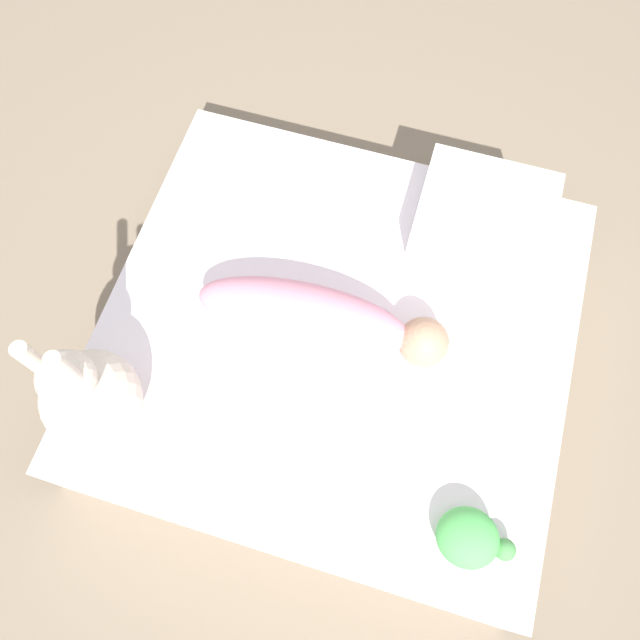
{
  "coord_description": "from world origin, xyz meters",
  "views": [
    {
      "loc": [
        0.12,
        -0.55,
        1.63
      ],
      "look_at": [
        -0.04,
        -0.01,
        0.27
      ],
      "focal_mm": 35.0,
      "sensor_mm": 36.0,
      "label": 1
    }
  ],
  "objects_px": {
    "pillow": "(485,215)",
    "bunny_plush": "(88,396)",
    "swaddled_baby": "(318,319)",
    "turtle_plush": "(470,538)"
  },
  "relations": [
    {
      "from": "pillow",
      "to": "bunny_plush",
      "type": "relative_size",
      "value": 0.84
    },
    {
      "from": "pillow",
      "to": "turtle_plush",
      "type": "xyz_separation_m",
      "value": [
        0.12,
        -0.78,
        -0.01
      ]
    },
    {
      "from": "swaddled_baby",
      "to": "pillow",
      "type": "relative_size",
      "value": 1.8
    },
    {
      "from": "pillow",
      "to": "bunny_plush",
      "type": "xyz_separation_m",
      "value": [
        -0.73,
        -0.74,
        0.08
      ]
    },
    {
      "from": "swaddled_baby",
      "to": "pillow",
      "type": "xyz_separation_m",
      "value": [
        0.32,
        0.41,
        -0.02
      ]
    },
    {
      "from": "pillow",
      "to": "bunny_plush",
      "type": "height_order",
      "value": "bunny_plush"
    },
    {
      "from": "turtle_plush",
      "to": "bunny_plush",
      "type": "bearing_deg",
      "value": 177.46
    },
    {
      "from": "swaddled_baby",
      "to": "turtle_plush",
      "type": "relative_size",
      "value": 3.54
    },
    {
      "from": "swaddled_baby",
      "to": "pillow",
      "type": "height_order",
      "value": "swaddled_baby"
    },
    {
      "from": "swaddled_baby",
      "to": "bunny_plush",
      "type": "xyz_separation_m",
      "value": [
        -0.41,
        -0.33,
        0.06
      ]
    }
  ]
}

